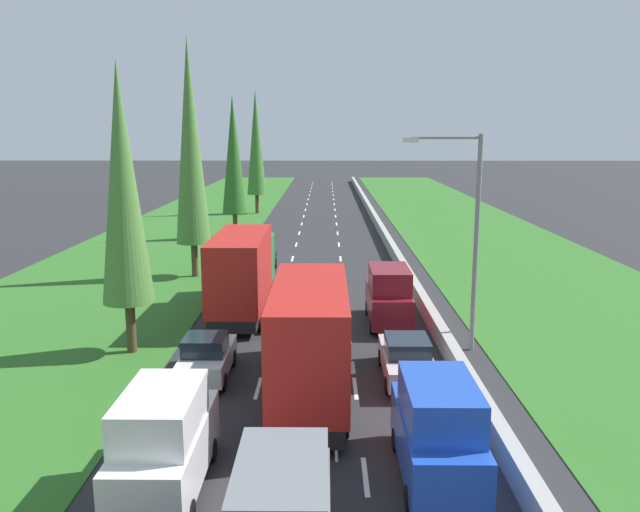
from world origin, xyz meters
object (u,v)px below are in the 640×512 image
at_px(red_box_truck_centre_lane, 310,336).
at_px(poplar_tree_fourth, 233,155).
at_px(poplar_tree_fifth, 256,143).
at_px(street_light_mast, 468,227).
at_px(red_box_truck_left_lane, 243,271).
at_px(white_hatchback_centre_lane, 307,309).
at_px(black_sedan_left_lane, 261,260).
at_px(white_hatchback_left_lane, 207,357).
at_px(poplar_tree_third, 190,143).
at_px(silver_sedan_right_lane, 407,358).
at_px(white_van_left_lane, 164,441).
at_px(blue_van_right_lane, 437,430).
at_px(maroon_van_right_lane, 389,296).
at_px(poplar_tree_second, 123,185).

xyz_separation_m(red_box_truck_centre_lane, poplar_tree_fourth, (-7.36, 34.03, 4.97)).
bearing_deg(poplar_tree_fifth, street_light_mast, -73.54).
bearing_deg(red_box_truck_left_lane, white_hatchback_centre_lane, -34.45).
distance_m(white_hatchback_centre_lane, black_sedan_left_lane, 12.37).
height_order(white_hatchback_left_lane, poplar_tree_third, poplar_tree_third).
bearing_deg(red_box_truck_left_lane, red_box_truck_centre_lane, -70.74).
relative_size(silver_sedan_right_lane, poplar_tree_fifth, 0.33).
relative_size(red_box_truck_centre_lane, poplar_tree_fifth, 0.68).
bearing_deg(white_van_left_lane, poplar_tree_fourth, 95.45).
distance_m(blue_van_right_lane, white_van_left_lane, 7.01).
xyz_separation_m(silver_sedan_right_lane, poplar_tree_fourth, (-10.90, 32.45, 6.34)).
bearing_deg(silver_sedan_right_lane, white_van_left_lane, -132.60).
distance_m(blue_van_right_lane, white_hatchback_centre_lane, 14.15).
height_order(white_van_left_lane, white_hatchback_left_lane, white_van_left_lane).
bearing_deg(black_sedan_left_lane, poplar_tree_fourth, 104.57).
relative_size(white_hatchback_left_lane, white_hatchback_centre_lane, 1.00).
xyz_separation_m(white_van_left_lane, maroon_van_right_lane, (7.06, 14.65, 0.00)).
relative_size(red_box_truck_left_lane, poplar_tree_fifth, 0.68).
distance_m(poplar_tree_fourth, street_light_mast, 32.22).
height_order(red_box_truck_centre_lane, poplar_tree_third, poplar_tree_third).
relative_size(maroon_van_right_lane, white_hatchback_centre_lane, 1.26).
xyz_separation_m(white_hatchback_left_lane, white_hatchback_centre_lane, (3.55, 6.58, 0.00)).
xyz_separation_m(blue_van_right_lane, white_hatchback_left_lane, (-7.34, 7.04, -0.56)).
bearing_deg(poplar_tree_second, red_box_truck_centre_lane, -30.36).
distance_m(white_hatchback_centre_lane, poplar_tree_fourth, 27.52).
height_order(blue_van_right_lane, white_hatchback_centre_lane, blue_van_right_lane).
distance_m(blue_van_right_lane, silver_sedan_right_lane, 7.05).
height_order(white_van_left_lane, poplar_tree_third, poplar_tree_third).
height_order(poplar_tree_third, poplar_tree_fifth, poplar_tree_third).
distance_m(maroon_van_right_lane, red_box_truck_centre_lane, 9.27).
bearing_deg(white_van_left_lane, poplar_tree_third, 99.75).
relative_size(silver_sedan_right_lane, poplar_tree_third, 0.31).
bearing_deg(poplar_tree_second, black_sedan_left_lane, 76.22).
distance_m(maroon_van_right_lane, white_hatchback_centre_lane, 3.92).
bearing_deg(poplar_tree_fourth, white_hatchback_left_lane, -83.90).
distance_m(white_van_left_lane, white_hatchback_centre_lane, 14.65).
height_order(red_box_truck_centre_lane, white_hatchback_centre_lane, red_box_truck_centre_lane).
bearing_deg(white_hatchback_centre_lane, poplar_tree_fifth, 99.17).
bearing_deg(poplar_tree_fifth, maroon_van_right_lane, -75.76).
distance_m(red_box_truck_left_lane, poplar_tree_second, 8.63).
relative_size(silver_sedan_right_lane, red_box_truck_left_lane, 0.48).
xyz_separation_m(white_van_left_lane, poplar_tree_fifth, (-3.73, 57.16, 6.53)).
bearing_deg(red_box_truck_left_lane, poplar_tree_third, 116.63).
relative_size(maroon_van_right_lane, black_sedan_left_lane, 1.09).
distance_m(poplar_tree_third, poplar_tree_fifth, 32.33).
bearing_deg(white_hatchback_centre_lane, maroon_van_right_lane, 5.36).
distance_m(maroon_van_right_lane, poplar_tree_fourth, 28.31).
xyz_separation_m(silver_sedan_right_lane, black_sedan_left_lane, (-7.27, 18.49, 0.00)).
bearing_deg(maroon_van_right_lane, blue_van_right_lane, -90.31).
distance_m(poplar_tree_third, street_light_mast, 20.03).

